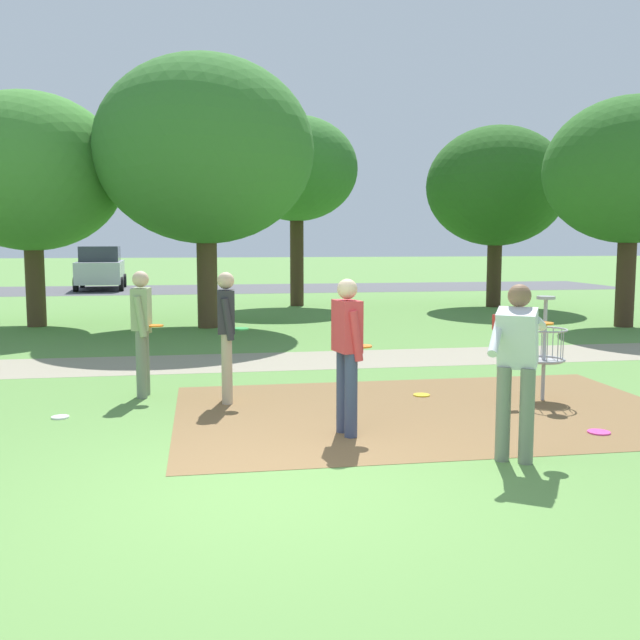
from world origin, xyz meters
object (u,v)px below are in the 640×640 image
Objects in this scene: player_throwing at (347,347)px; tree_near_right at (496,187)px; tree_far_left at (30,172)px; player_waiting_right at (142,326)px; player_foreground_watching at (227,329)px; player_waiting_left at (517,360)px; frisbee_by_tee at (599,432)px; frisbee_mid_grass at (60,417)px; tree_mid_right at (297,170)px; disc_golf_basket at (540,344)px; parked_car_leftmost at (101,268)px; frisbee_far_right at (422,395)px; tree_near_left at (631,171)px; tree_mid_left at (205,151)px.

player_throwing is 0.30× the size of tree_near_right.
tree_far_left is (-5.57, 10.88, 2.76)m from player_throwing.
player_throwing is 1.00× the size of player_waiting_right.
player_foreground_watching and player_waiting_left have the same top height.
player_waiting_left reaches higher than frisbee_by_tee.
frisbee_mid_grass is 10.55m from tree_far_left.
tree_mid_right is 8.34m from tree_far_left.
tree_mid_right is at bearing 71.31° from frisbee_mid_grass.
frisbee_mid_grass is (-3.25, 1.28, -0.96)m from player_throwing.
parked_car_leftmost is (-8.65, 22.96, 0.17)m from disc_golf_basket.
player_waiting_right is 1.68m from frisbee_mid_grass.
frisbee_mid_grass is 0.04× the size of tree_near_right.
parked_car_leftmost is at bearing 101.54° from player_foreground_watching.
tree_far_left reaches higher than player_waiting_left.
player_foreground_watching is 7.53× the size of frisbee_far_right.
frisbee_by_tee is at bearing -93.13° from disc_golf_basket.
tree_near_right is 6.30m from tree_mid_right.
player_waiting_left is at bearing -28.03° from frisbee_mid_grass.
tree_near_left is 10.20m from tree_mid_left.
player_throwing reaches higher than frisbee_far_right.
parked_car_leftmost reaches higher than frisbee_mid_grass.
tree_far_left is at bearing -167.10° from tree_near_right.
frisbee_by_tee is (2.76, -0.40, -0.96)m from player_throwing.
frisbee_by_tee is 0.06× the size of parked_car_leftmost.
parked_car_leftmost is (-4.39, 14.24, -3.29)m from tree_mid_left.
parked_car_leftmost is (-7.29, 8.91, -3.40)m from tree_mid_right.
player_waiting_left is 16.81m from tree_mid_right.
player_foreground_watching is at bearing 172.11° from disc_golf_basket.
player_throwing is at bearing -44.81° from player_waiting_right.
player_waiting_left is at bearing -90.00° from frisbee_far_right.
frisbee_by_tee is at bearing -123.76° from tree_near_left.
frisbee_by_tee is at bearing -53.57° from tree_far_left.
player_waiting_right is 0.28× the size of tree_mid_right.
player_waiting_right is at bearing 168.09° from disc_golf_basket.
player_waiting_right is 13.92m from tree_mid_right.
tree_mid_right reaches higher than player_foreground_watching.
player_waiting_right is at bearing 135.19° from player_throwing.
player_throwing and player_waiting_right have the same top height.
player_foreground_watching reaches higher than frisbee_by_tee.
parked_car_leftmost is (-0.23, 13.31, -2.81)m from tree_far_left.
tree_near_right is (6.21, 15.09, 2.78)m from player_waiting_left.
player_foreground_watching is 14.16m from tree_mid_right.
tree_far_left is (-8.33, 11.28, 3.72)m from frisbee_by_tee.
tree_near_left is at bearing -9.76° from tree_far_left.
tree_mid_left is (1.84, 8.67, 4.20)m from frisbee_mid_grass.
frisbee_by_tee is at bearing -70.80° from parked_car_leftmost.
frisbee_by_tee is 16.32m from tree_mid_right.
player_waiting_right is 0.30× the size of tree_near_right.
tree_mid_left is 4.29m from tree_far_left.
frisbee_by_tee and frisbee_mid_grass have the same top height.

